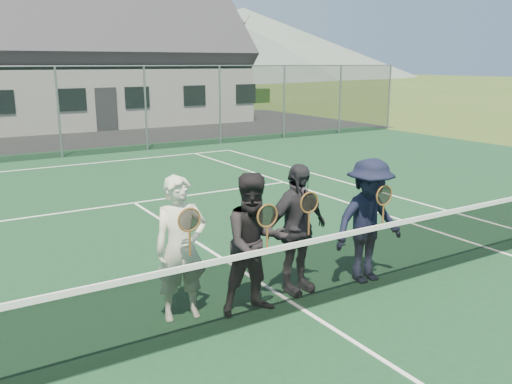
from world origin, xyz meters
The scene contains 15 objects.
ground centered at (0.00, 20.00, 0.00)m, with size 220.00×220.00×0.00m, color #374E1B.
court_surface centered at (0.00, 0.00, 0.01)m, with size 30.00×30.00×0.02m, color #14381E.
hill_centre centered at (20.00, 95.00, 11.00)m, with size 120.00×120.00×22.00m, color #54655D.
hill_east centered at (55.00, 95.00, 7.00)m, with size 90.00×90.00×14.00m, color #586A5F.
court_markings centered at (0.00, 0.00, 0.02)m, with size 11.03×23.83×0.01m.
tennis_net centered at (0.00, 0.00, 0.54)m, with size 11.68×0.08×1.10m.
perimeter_fence centered at (0.00, 13.50, 1.52)m, with size 30.07×0.07×3.02m.
clubhouse centered at (4.00, 24.00, 3.99)m, with size 15.60×8.20×7.70m.
tree_c centered at (2.00, 33.00, 5.79)m, with size 3.20×3.20×7.77m.
tree_d centered at (12.00, 33.00, 5.79)m, with size 3.20×3.20×7.77m.
tree_e centered at (18.00, 33.00, 5.79)m, with size 3.20×3.20×7.77m.
player_a centered at (-1.39, 0.65, 0.92)m, with size 0.72×0.55×1.80m.
player_b centered at (-0.53, 0.32, 0.92)m, with size 0.96×0.79×1.80m.
player_c centered at (0.27, 0.55, 0.92)m, with size 1.10×0.58×1.80m.
player_d centered at (1.37, 0.32, 0.92)m, with size 1.18×0.70×1.80m.
Camera 1 is at (-3.88, -5.12, 3.12)m, focal length 38.00 mm.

